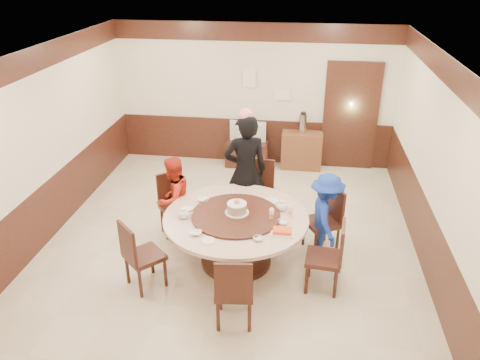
# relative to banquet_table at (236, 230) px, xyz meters

# --- Properties ---
(room) EXTENTS (6.00, 6.04, 2.84)m
(room) POSITION_rel_banquet_table_xyz_m (-0.15, 0.64, 0.55)
(room) COLOR beige
(room) RESTS_ON ground
(banquet_table) EXTENTS (1.97, 1.97, 0.78)m
(banquet_table) POSITION_rel_banquet_table_xyz_m (0.00, 0.00, 0.00)
(banquet_table) COLOR #381911
(banquet_table) RESTS_ON ground
(chair_0) EXTENTS (0.60, 0.59, 0.97)m
(chair_0) POSITION_rel_banquet_table_xyz_m (1.20, 0.51, -0.23)
(chair_0) COLOR #381911
(chair_0) RESTS_ON ground
(chair_1) EXTENTS (0.47, 0.48, 0.97)m
(chair_1) POSITION_rel_banquet_table_xyz_m (0.19, 1.29, -0.23)
(chair_1) COLOR #381911
(chair_1) RESTS_ON ground
(chair_2) EXTENTS (0.62, 0.62, 0.97)m
(chair_2) POSITION_rel_banquet_table_xyz_m (-1.02, 0.65, -0.23)
(chair_2) COLOR #381911
(chair_2) RESTS_ON ground
(chair_3) EXTENTS (0.62, 0.62, 0.97)m
(chair_3) POSITION_rel_banquet_table_xyz_m (-1.10, -0.68, -0.23)
(chair_3) COLOR #381911
(chair_3) RESTS_ON ground
(chair_4) EXTENTS (0.49, 0.49, 0.97)m
(chair_4) POSITION_rel_banquet_table_xyz_m (0.15, -1.18, -0.23)
(chair_4) COLOR #381911
(chair_4) RESTS_ON ground
(chair_5) EXTENTS (0.49, 0.48, 0.97)m
(chair_5) POSITION_rel_banquet_table_xyz_m (1.21, -0.39, -0.23)
(chair_5) COLOR #381911
(chair_5) RESTS_ON ground
(person_standing) EXTENTS (0.77, 0.62, 1.84)m
(person_standing) POSITION_rel_banquet_table_xyz_m (-0.01, 1.08, 0.39)
(person_standing) COLOR black
(person_standing) RESTS_ON ground
(person_red) EXTENTS (0.73, 0.79, 1.31)m
(person_red) POSITION_rel_banquet_table_xyz_m (-1.02, 0.55, 0.12)
(person_red) COLOR #B42818
(person_red) RESTS_ON ground
(person_blue) EXTENTS (0.61, 0.89, 1.28)m
(person_blue) POSITION_rel_banquet_table_xyz_m (1.22, 0.35, 0.11)
(person_blue) COLOR #173098
(person_blue) RESTS_ON ground
(birthday_cake) EXTENTS (0.33, 0.33, 0.22)m
(birthday_cake) POSITION_rel_banquet_table_xyz_m (0.01, 0.04, 0.32)
(birthday_cake) COLOR white
(birthday_cake) RESTS_ON banquet_table
(teapot_left) EXTENTS (0.17, 0.15, 0.13)m
(teapot_left) POSITION_rel_banquet_table_xyz_m (-0.69, -0.14, 0.28)
(teapot_left) COLOR white
(teapot_left) RESTS_ON banquet_table
(teapot_right) EXTENTS (0.17, 0.15, 0.13)m
(teapot_right) POSITION_rel_banquet_table_xyz_m (0.60, 0.25, 0.28)
(teapot_right) COLOR white
(teapot_right) RESTS_ON banquet_table
(bowl_0) EXTENTS (0.16, 0.16, 0.04)m
(bowl_0) POSITION_rel_banquet_table_xyz_m (-0.53, 0.36, 0.24)
(bowl_0) COLOR white
(bowl_0) RESTS_ON banquet_table
(bowl_1) EXTENTS (0.13, 0.13, 0.04)m
(bowl_1) POSITION_rel_banquet_table_xyz_m (0.36, -0.54, 0.24)
(bowl_1) COLOR white
(bowl_1) RESTS_ON banquet_table
(bowl_2) EXTENTS (0.15, 0.15, 0.04)m
(bowl_2) POSITION_rel_banquet_table_xyz_m (-0.43, -0.52, 0.23)
(bowl_2) COLOR white
(bowl_2) RESTS_ON banquet_table
(bowl_3) EXTENTS (0.14, 0.14, 0.05)m
(bowl_3) POSITION_rel_banquet_table_xyz_m (0.64, -0.11, 0.24)
(bowl_3) COLOR white
(bowl_3) RESTS_ON banquet_table
(bowl_4) EXTENTS (0.14, 0.14, 0.03)m
(bowl_4) POSITION_rel_banquet_table_xyz_m (-0.68, 0.07, 0.23)
(bowl_4) COLOR white
(bowl_4) RESTS_ON banquet_table
(saucer_near) EXTENTS (0.18, 0.18, 0.01)m
(saucer_near) POSITION_rel_banquet_table_xyz_m (-0.25, -0.65, 0.22)
(saucer_near) COLOR white
(saucer_near) RESTS_ON banquet_table
(saucer_far) EXTENTS (0.18, 0.18, 0.01)m
(saucer_far) POSITION_rel_banquet_table_xyz_m (0.45, 0.50, 0.22)
(saucer_far) COLOR white
(saucer_far) RESTS_ON banquet_table
(shrimp_platter) EXTENTS (0.30, 0.20, 0.06)m
(shrimp_platter) POSITION_rel_banquet_table_xyz_m (0.65, -0.35, 0.24)
(shrimp_platter) COLOR white
(shrimp_platter) RESTS_ON banquet_table
(bottle_0) EXTENTS (0.06, 0.06, 0.16)m
(bottle_0) POSITION_rel_banquet_table_xyz_m (0.48, -0.03, 0.30)
(bottle_0) COLOR white
(bottle_0) RESTS_ON banquet_table
(bottle_1) EXTENTS (0.06, 0.06, 0.16)m
(bottle_1) POSITION_rel_banquet_table_xyz_m (0.72, 0.08, 0.30)
(bottle_1) COLOR white
(bottle_1) RESTS_ON banquet_table
(tv_stand) EXTENTS (0.85, 0.45, 0.50)m
(tv_stand) POSITION_rel_banquet_table_xyz_m (-0.27, 3.38, -0.28)
(tv_stand) COLOR #381911
(tv_stand) RESTS_ON ground
(television) EXTENTS (0.74, 0.14, 0.42)m
(television) POSITION_rel_banquet_table_xyz_m (-0.27, 3.38, 0.18)
(television) COLOR gray
(television) RESTS_ON tv_stand
(side_cabinet) EXTENTS (0.80, 0.40, 0.75)m
(side_cabinet) POSITION_rel_banquet_table_xyz_m (0.83, 3.41, -0.16)
(side_cabinet) COLOR brown
(side_cabinet) RESTS_ON ground
(thermos) EXTENTS (0.15, 0.15, 0.38)m
(thermos) POSITION_rel_banquet_table_xyz_m (0.82, 3.41, 0.41)
(thermos) COLOR silver
(thermos) RESTS_ON side_cabinet
(notice_left) EXTENTS (0.25, 0.00, 0.35)m
(notice_left) POSITION_rel_banquet_table_xyz_m (-0.26, 3.58, 1.22)
(notice_left) COLOR white
(notice_left) RESTS_ON room
(notice_right) EXTENTS (0.30, 0.00, 0.22)m
(notice_right) POSITION_rel_banquet_table_xyz_m (0.39, 3.58, 0.92)
(notice_right) COLOR white
(notice_right) RESTS_ON room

